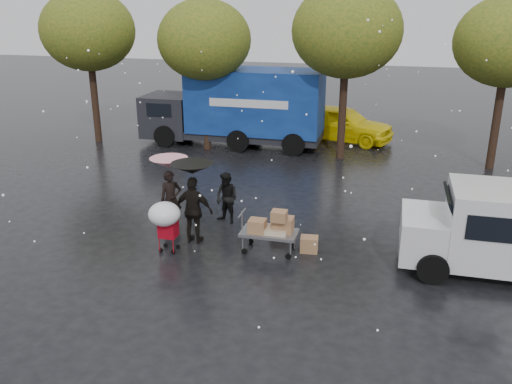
% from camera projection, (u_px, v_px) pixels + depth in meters
% --- Properties ---
extents(ground, '(90.00, 90.00, 0.00)m').
position_uv_depth(ground, '(208.00, 251.00, 14.71)').
color(ground, black).
rests_on(ground, ground).
extents(person_pink, '(0.76, 0.69, 1.73)m').
position_uv_depth(person_pink, '(171.00, 199.00, 15.99)').
color(person_pink, black).
rests_on(person_pink, ground).
extents(person_middle, '(0.94, 0.85, 1.58)m').
position_uv_depth(person_middle, '(227.00, 198.00, 16.30)').
color(person_middle, black).
rests_on(person_middle, ground).
extents(person_black, '(1.14, 0.54, 1.90)m').
position_uv_depth(person_black, '(194.00, 210.00, 14.94)').
color(person_black, black).
rests_on(person_black, ground).
extents(umbrella_pink, '(1.11, 1.11, 2.14)m').
position_uv_depth(umbrella_pink, '(169.00, 163.00, 15.62)').
color(umbrella_pink, '#4C4C4C').
rests_on(umbrella_pink, ground).
extents(umbrella_black, '(1.17, 1.17, 2.30)m').
position_uv_depth(umbrella_black, '(192.00, 169.00, 14.53)').
color(umbrella_black, '#4C4C4C').
rests_on(umbrella_black, ground).
extents(vendor_cart, '(1.52, 0.80, 1.27)m').
position_uv_depth(vendor_cart, '(272.00, 227.00, 14.39)').
color(vendor_cart, slate).
rests_on(vendor_cart, ground).
extents(shopping_cart, '(0.84, 0.84, 1.46)m').
position_uv_depth(shopping_cart, '(165.00, 217.00, 14.21)').
color(shopping_cart, '#B50A1B').
rests_on(shopping_cart, ground).
extents(blue_truck, '(8.30, 2.60, 3.50)m').
position_uv_depth(blue_truck, '(238.00, 108.00, 24.70)').
color(blue_truck, navy).
rests_on(blue_truck, ground).
extents(box_ground_near, '(0.50, 0.42, 0.42)m').
position_uv_depth(box_ground_near, '(309.00, 244.00, 14.60)').
color(box_ground_near, brown).
rests_on(box_ground_near, ground).
extents(box_ground_far, '(0.60, 0.52, 0.39)m').
position_uv_depth(box_ground_far, '(279.00, 228.00, 15.65)').
color(box_ground_far, brown).
rests_on(box_ground_far, ground).
extents(yellow_taxi, '(5.31, 3.28, 1.69)m').
position_uv_depth(yellow_taxi, '(341.00, 123.00, 25.77)').
color(yellow_taxi, yellow).
rests_on(yellow_taxi, ground).
extents(tree_row, '(21.60, 4.40, 7.12)m').
position_uv_depth(tree_row, '(274.00, 35.00, 22.23)').
color(tree_row, black).
rests_on(tree_row, ground).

